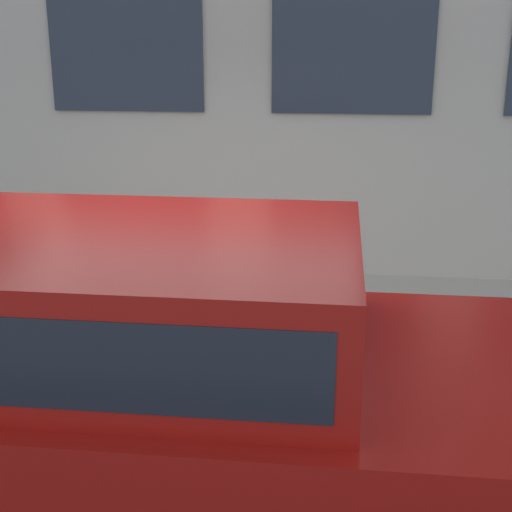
% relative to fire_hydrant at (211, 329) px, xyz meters
% --- Properties ---
extents(ground_plane, '(80.00, 80.00, 0.00)m').
position_rel_fire_hydrant_xyz_m(ground_plane, '(-0.55, 0.15, -0.52)').
color(ground_plane, '#47474C').
extents(sidewalk, '(3.10, 60.00, 0.15)m').
position_rel_fire_hydrant_xyz_m(sidewalk, '(1.00, 0.15, -0.45)').
color(sidewalk, '#A8A093').
rests_on(sidewalk, ground_plane).
extents(fire_hydrant, '(0.33, 0.44, 0.73)m').
position_rel_fire_hydrant_xyz_m(fire_hydrant, '(0.00, 0.00, 0.00)').
color(fire_hydrant, red).
rests_on(fire_hydrant, sidewalk).
extents(person, '(0.26, 0.17, 1.06)m').
position_rel_fire_hydrant_xyz_m(person, '(0.11, -0.67, 0.27)').
color(person, '#998466').
rests_on(person, sidewalk).
extents(parked_car_red_near, '(1.83, 5.01, 1.75)m').
position_rel_fire_hydrant_xyz_m(parked_car_red_near, '(-1.75, 0.18, 0.45)').
color(parked_car_red_near, black).
rests_on(parked_car_red_near, ground_plane).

